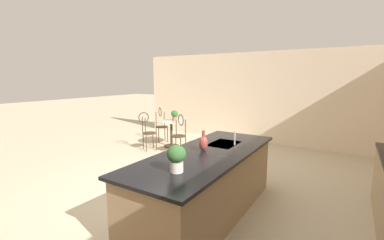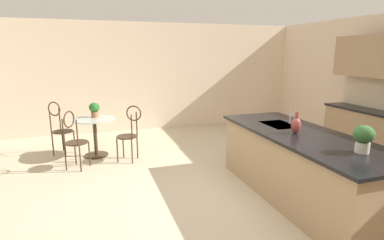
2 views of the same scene
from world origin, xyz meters
TOP-DOWN VIEW (x-y plane):
  - ground_plane at (0.00, 0.00)m, footprint 40.00×40.00m
  - wall_left_window at (-4.26, 0.00)m, footprint 0.12×7.80m
  - kitchen_island at (0.30, 0.85)m, footprint 2.80×1.06m
  - bistro_table at (-2.40, -1.77)m, footprint 0.80×0.80m
  - chair_near_window at (-2.75, -2.42)m, footprint 0.53×0.53m
  - chair_by_island at (-1.92, -1.17)m, footprint 0.51×0.52m
  - chair_toward_desk at (-1.78, -2.11)m, footprint 0.52×0.52m
  - sink_faucet at (-0.25, 1.03)m, footprint 0.02×0.02m
  - potted_plant_on_table at (-2.54, -1.75)m, footprint 0.20×0.20m
  - potted_plant_counter_far at (1.15, 0.93)m, footprint 0.21×0.21m
  - vase_on_counter at (0.25, 0.76)m, footprint 0.13×0.13m

SIDE VIEW (x-z plane):
  - ground_plane at x=0.00m, z-range 0.00..0.00m
  - bistro_table at x=-2.40m, z-range 0.08..0.82m
  - kitchen_island at x=0.30m, z-range 0.00..0.92m
  - chair_near_window at x=-2.75m, z-range 0.05..1.09m
  - chair_by_island at x=-1.92m, z-range 0.05..1.09m
  - chair_toward_desk at x=-1.78m, z-range 0.05..1.09m
  - potted_plant_on_table at x=-2.54m, z-range 0.76..1.04m
  - sink_faucet at x=-0.25m, z-range 0.92..1.14m
  - vase_on_counter at x=0.25m, z-range 0.89..1.17m
  - potted_plant_counter_far at x=1.15m, z-range 0.94..1.24m
  - wall_left_window at x=-4.26m, z-range 0.00..2.70m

